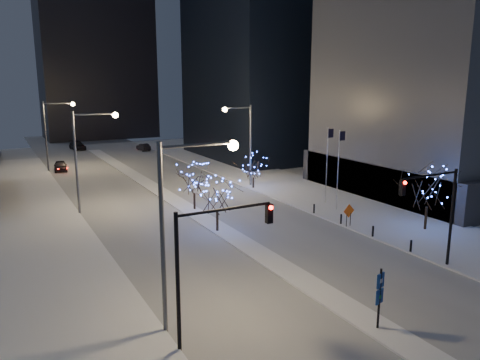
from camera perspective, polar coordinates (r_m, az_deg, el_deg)
ground at (r=28.87m, az=12.14°, el=-14.68°), size 160.00×160.00×0.00m
road at (r=58.43m, az=-10.61°, el=-0.89°), size 20.00×130.00×0.02m
median at (r=53.79m, az=-8.97°, el=-1.87°), size 2.00×80.00×0.15m
east_sidewalk at (r=52.40m, az=10.53°, el=-2.30°), size 10.00×90.00×0.15m
west_sidewalk at (r=41.50m, az=-22.77°, el=-6.88°), size 8.00×90.00×0.15m
midrise_block at (r=63.37m, az=26.15°, el=12.77°), size 30.00×22.00×30.00m
plinth at (r=64.26m, az=25.09°, el=1.15°), size 30.00×24.00×4.00m
horizon_block at (r=114.04m, az=-17.24°, el=15.59°), size 24.00×14.00×42.00m
street_lamp_w_near at (r=23.75m, az=-7.12°, el=-3.57°), size 4.40×0.56×10.00m
street_lamp_w_mid at (r=47.51m, az=-18.21°, el=3.74°), size 4.40×0.56×10.00m
street_lamp_w_far at (r=72.12m, az=-21.86°, el=6.11°), size 4.40×0.56×10.00m
street_lamp_east at (r=56.74m, az=0.50°, el=5.54°), size 3.90×0.56×10.00m
traffic_signal_west at (r=22.71m, az=-3.96°, el=-8.86°), size 5.26×0.43×7.00m
traffic_signal_east at (r=34.06m, az=22.96°, el=-2.69°), size 5.26×0.43×7.00m
flagpoles at (r=48.33m, az=11.27°, el=2.20°), size 1.35×2.60×8.00m
bollards at (r=41.95m, az=13.99°, el=-5.33°), size 0.16×12.16×0.90m
car_near at (r=72.56m, az=-21.04°, el=1.60°), size 2.21×4.52×1.48m
car_mid at (r=89.71m, az=-11.70°, el=3.95°), size 1.74×4.12×1.32m
car_far at (r=94.15m, az=-19.21°, el=3.98°), size 2.62×5.55×1.57m
holiday_tree_median_near at (r=39.84m, az=-2.82°, el=-1.78°), size 5.17×5.17×5.02m
holiday_tree_median_far at (r=46.87m, az=-5.63°, el=0.03°), size 4.02×4.02×4.69m
holiday_tree_plaza_near at (r=43.25m, az=21.98°, el=-0.95°), size 4.58×4.58×5.65m
holiday_tree_plaza_far at (r=56.10m, az=1.65°, el=1.72°), size 4.24×4.24×4.36m
wayfinding_sign at (r=25.83m, az=16.67°, el=-13.06°), size 0.61×0.23×3.44m
construction_sign at (r=42.60m, az=13.12°, el=-3.93°), size 1.23×0.08×2.03m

